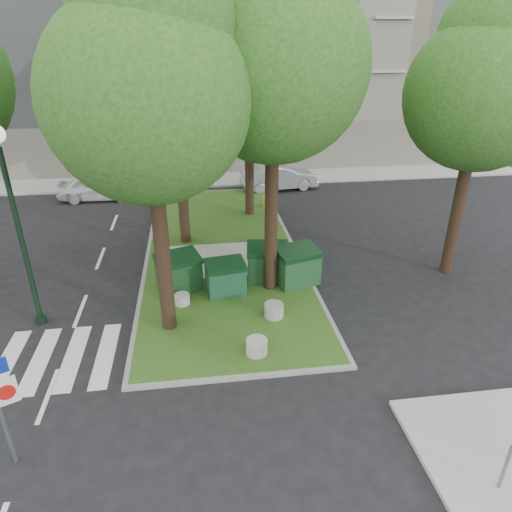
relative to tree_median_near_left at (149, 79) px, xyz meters
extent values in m
plane|color=black|center=(1.41, -2.56, -7.32)|extent=(120.00, 120.00, 0.00)
cube|color=#224A15|center=(1.91, 5.44, -7.26)|extent=(6.00, 16.00, 0.12)
cube|color=gray|center=(1.91, 5.44, -7.27)|extent=(6.30, 16.30, 0.10)
cube|color=#999993|center=(1.41, 15.94, -7.26)|extent=(42.00, 3.00, 0.12)
cube|color=silver|center=(-2.34, -1.06, -7.31)|extent=(5.00, 3.00, 0.01)
cube|color=tan|center=(1.41, 23.44, 0.68)|extent=(41.00, 12.00, 16.00)
cylinder|color=black|center=(-0.09, -0.06, -4.24)|extent=(0.44, 0.44, 6.16)
sphere|color=#195115|center=(-0.09, -0.06, -0.50)|extent=(5.20, 5.20, 5.20)
sphere|color=#195115|center=(0.21, 0.14, 1.26)|extent=(3.90, 3.90, 3.90)
cylinder|color=black|center=(3.41, 1.94, -3.96)|extent=(0.44, 0.44, 6.72)
sphere|color=#195115|center=(3.41, 1.94, 0.12)|extent=(5.60, 5.60, 5.60)
cylinder|color=black|center=(0.41, 6.44, -4.38)|extent=(0.44, 0.44, 5.88)
sphere|color=#195115|center=(0.41, 6.44, -0.81)|extent=(4.80, 4.80, 4.80)
sphere|color=#195115|center=(0.71, 6.64, 0.87)|extent=(3.60, 3.60, 3.60)
cylinder|color=black|center=(3.61, 9.44, -3.82)|extent=(0.44, 0.44, 7.00)
sphere|color=#195115|center=(3.61, 9.44, 0.43)|extent=(5.80, 5.80, 5.80)
cylinder|color=black|center=(10.41, 2.44, -4.38)|extent=(0.44, 0.44, 5.88)
sphere|color=#195115|center=(10.41, 2.44, -0.81)|extent=(5.00, 5.00, 5.00)
sphere|color=#195115|center=(10.71, 2.64, 0.87)|extent=(3.75, 3.75, 3.75)
cube|color=black|center=(0.20, 2.22, -6.63)|extent=(1.68, 1.40, 1.13)
cube|color=black|center=(0.20, 2.22, -5.98)|extent=(1.75, 1.48, 0.32)
cube|color=#103922|center=(1.80, 1.73, -6.69)|extent=(1.41, 1.05, 1.02)
cube|color=black|center=(1.80, 1.73, -6.10)|extent=(1.46, 1.12, 0.29)
cube|color=black|center=(3.40, 2.55, -6.63)|extent=(1.55, 1.15, 1.13)
cube|color=black|center=(3.40, 2.55, -5.97)|extent=(1.61, 1.22, 0.33)
cube|color=#123B19|center=(4.41, 2.12, -6.62)|extent=(1.69, 1.38, 1.15)
cube|color=black|center=(4.41, 2.12, -5.95)|extent=(1.76, 1.46, 0.33)
cylinder|color=#AAAAA5|center=(0.29, 1.21, -7.02)|extent=(0.50, 0.50, 0.36)
cylinder|color=gray|center=(3.22, 0.06, -6.98)|extent=(0.62, 0.62, 0.44)
cylinder|color=#AFAEA9|center=(2.41, -1.74, -6.98)|extent=(0.62, 0.62, 0.44)
cylinder|color=gold|center=(4.61, 10.25, -6.88)|extent=(0.36, 0.36, 0.63)
cylinder|color=black|center=(-4.17, 0.89, -4.52)|extent=(0.16, 0.16, 5.60)
cylinder|color=black|center=(-4.17, 0.89, -7.20)|extent=(0.34, 0.34, 0.22)
cylinder|color=slate|center=(-3.23, -4.56, -5.89)|extent=(0.12, 0.12, 2.85)
cylinder|color=red|center=(-3.03, -4.56, -5.43)|extent=(0.33, 0.17, 0.34)
imported|color=silver|center=(-4.42, 13.15, -6.61)|extent=(4.17, 1.76, 1.41)
imported|color=#999BA0|center=(5.89, 13.60, -6.58)|extent=(4.63, 2.14, 1.47)
camera|label=1|loc=(0.95, -12.11, 0.98)|focal=32.00mm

